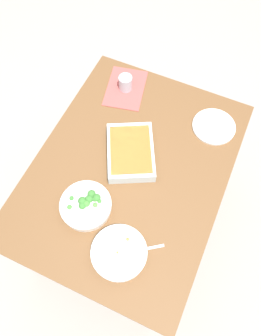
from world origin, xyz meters
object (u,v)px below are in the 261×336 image
at_px(spoon_by_stew, 138,250).
at_px(stew_bowl, 119,253).
at_px(side_plate, 214,127).
at_px(baking_dish, 131,152).
at_px(drink_cup, 125,84).
at_px(broccoli_bowl, 86,205).

bearing_deg(spoon_by_stew, stew_bowl, 125.35).
relative_size(side_plate, spoon_by_stew, 1.43).
relative_size(baking_dish, drink_cup, 4.32).
relative_size(baking_dish, side_plate, 1.67).
bearing_deg(baking_dish, broccoli_bowl, 168.01).
relative_size(drink_cup, spoon_by_stew, 0.55).
distance_m(stew_bowl, side_plate, 0.80).
distance_m(broccoli_bowl, baking_dish, 0.33).
height_order(baking_dish, side_plate, baking_dish).
distance_m(broccoli_bowl, side_plate, 0.76).
height_order(broccoli_bowl, baking_dish, broccoli_bowl).
relative_size(broccoli_bowl, side_plate, 1.06).
bearing_deg(drink_cup, spoon_by_stew, -151.82).
xyz_separation_m(stew_bowl, broccoli_bowl, (0.13, 0.22, -0.00)).
distance_m(broccoli_bowl, spoon_by_stew, 0.30).
height_order(stew_bowl, side_plate, stew_bowl).
height_order(stew_bowl, spoon_by_stew, stew_bowl).
distance_m(stew_bowl, spoon_by_stew, 0.09).
bearing_deg(drink_cup, broccoli_bowl, -169.66).
relative_size(stew_bowl, drink_cup, 2.78).
height_order(broccoli_bowl, side_plate, broccoli_bowl).
bearing_deg(broccoli_bowl, drink_cup, 10.34).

